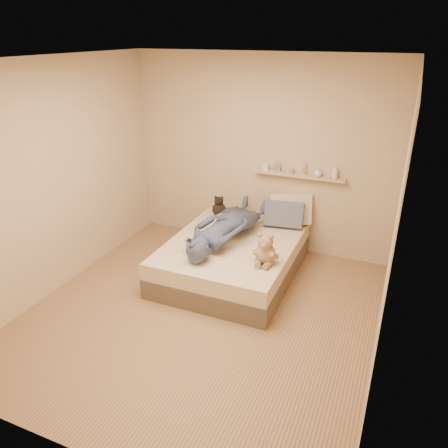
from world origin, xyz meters
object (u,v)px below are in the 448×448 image
at_px(dark_plush, 219,207).
at_px(person, 226,225).
at_px(wall_shelf, 299,175).
at_px(teddy_bear, 265,251).
at_px(pillow_cream, 290,209).
at_px(bed, 233,258).
at_px(game_console, 190,242).
at_px(pillow_grey, 284,214).

relative_size(dark_plush, person, 0.19).
height_order(dark_plush, wall_shelf, wall_shelf).
height_order(teddy_bear, pillow_cream, pillow_cream).
relative_size(bed, dark_plush, 6.46).
bearing_deg(teddy_bear, dark_plush, 133.90).
height_order(bed, game_console, game_console).
bearing_deg(teddy_bear, bed, 144.97).
bearing_deg(person, wall_shelf, -119.38).
bearing_deg(pillow_grey, bed, -122.62).
bearing_deg(bed, pillow_cream, 59.48).
bearing_deg(pillow_grey, dark_plush, -179.62).
xyz_separation_m(teddy_bear, dark_plush, (-1.02, 1.06, -0.03)).
relative_size(teddy_bear, pillow_cream, 0.69).
relative_size(game_console, pillow_grey, 0.38).
bearing_deg(pillow_cream, dark_plush, -171.46).
bearing_deg(wall_shelf, teddy_bear, -90.79).
distance_m(game_console, person, 0.57).
distance_m(bed, wall_shelf, 1.38).
bearing_deg(wall_shelf, pillow_grey, -116.33).
distance_m(teddy_bear, pillow_cream, 1.20).
height_order(pillow_cream, pillow_grey, pillow_cream).
distance_m(game_console, wall_shelf, 1.73).
relative_size(dark_plush, pillow_cream, 0.53).
bearing_deg(teddy_bear, wall_shelf, 89.21).
bearing_deg(dark_plush, person, -59.79).
bearing_deg(bed, dark_plush, 125.33).
bearing_deg(game_console, pillow_grey, 57.06).
bearing_deg(pillow_cream, pillow_grey, -108.81).
relative_size(teddy_bear, wall_shelf, 0.31).
xyz_separation_m(pillow_grey, person, (-0.54, -0.67, 0.02)).
relative_size(pillow_grey, wall_shelf, 0.42).
relative_size(person, wall_shelf, 1.32).
bearing_deg(bed, person, 167.02).
height_order(dark_plush, pillow_cream, pillow_cream).
bearing_deg(bed, game_console, -123.37).
distance_m(dark_plush, pillow_cream, 0.99).
distance_m(pillow_cream, wall_shelf, 0.46).
height_order(bed, teddy_bear, teddy_bear).
height_order(bed, wall_shelf, wall_shelf).
xyz_separation_m(bed, game_console, (-0.33, -0.50, 0.38)).
xyz_separation_m(bed, wall_shelf, (0.55, 0.91, 0.88)).
relative_size(bed, pillow_grey, 3.80).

